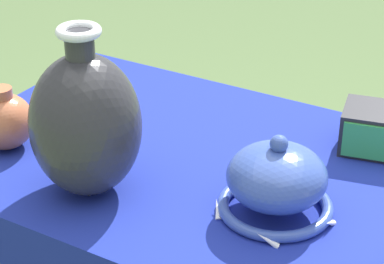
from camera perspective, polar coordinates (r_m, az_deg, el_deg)
display_table at (r=1.57m, az=3.46°, el=-5.39°), size 1.31×0.74×0.69m
vase_tall_bulbous at (r=1.43m, az=-8.11°, el=0.64°), size 0.22×0.22×0.34m
vase_dome_bell at (r=1.40m, az=6.46°, el=-3.84°), size 0.23×0.23×0.17m
mosaic_tile_box at (r=1.66m, az=13.85°, el=0.17°), size 0.17×0.15×0.09m
jar_round_terracotta at (r=1.66m, az=-14.09°, el=0.84°), size 0.13×0.13×0.14m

